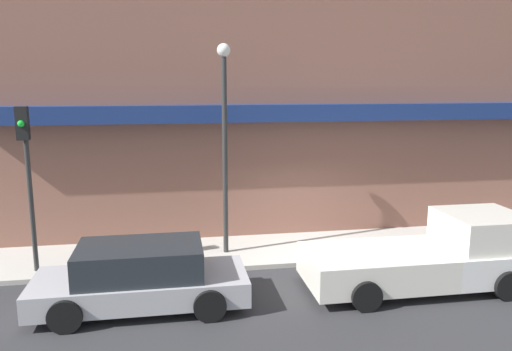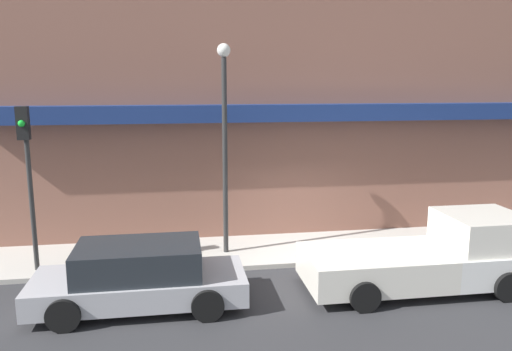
# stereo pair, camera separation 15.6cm
# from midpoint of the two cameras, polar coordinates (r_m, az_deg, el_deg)

# --- Properties ---
(ground_plane) EXTENTS (80.00, 80.00, 0.00)m
(ground_plane) POSITION_cam_midpoint_polar(r_m,az_deg,el_deg) (13.66, 7.00, -10.28)
(ground_plane) COLOR #2D2D30
(sidewalk) EXTENTS (36.00, 2.62, 0.13)m
(sidewalk) POSITION_cam_midpoint_polar(r_m,az_deg,el_deg) (14.82, 5.61, -8.28)
(sidewalk) COLOR #B7B2A8
(sidewalk) RESTS_ON ground
(building) EXTENTS (19.80, 3.80, 10.38)m
(building) POSITION_cam_midpoint_polar(r_m,az_deg,el_deg) (16.74, 3.53, 11.15)
(building) COLOR brown
(building) RESTS_ON ground
(pickup_truck) EXTENTS (5.43, 2.24, 1.75)m
(pickup_truck) POSITION_cam_midpoint_polar(r_m,az_deg,el_deg) (12.78, 19.88, -8.69)
(pickup_truck) COLOR white
(pickup_truck) RESTS_ON ground
(parked_car) EXTENTS (4.58, 2.03, 1.42)m
(parked_car) POSITION_cam_midpoint_polar(r_m,az_deg,el_deg) (11.34, -12.78, -11.19)
(parked_car) COLOR #ADADB2
(parked_car) RESTS_ON ground
(fire_hydrant) EXTENTS (0.21, 0.21, 0.62)m
(fire_hydrant) POSITION_cam_midpoint_polar(r_m,az_deg,el_deg) (13.47, -8.16, -8.63)
(fire_hydrant) COLOR #196633
(fire_hydrant) RESTS_ON sidewalk
(street_lamp) EXTENTS (0.36, 0.36, 5.73)m
(street_lamp) POSITION_cam_midpoint_polar(r_m,az_deg,el_deg) (13.56, -3.28, 5.70)
(street_lamp) COLOR #2D2D2D
(street_lamp) RESTS_ON sidewalk
(traffic_light) EXTENTS (0.28, 0.42, 4.16)m
(traffic_light) POSITION_cam_midpoint_polar(r_m,az_deg,el_deg) (13.39, -24.38, 1.55)
(traffic_light) COLOR #2D2D2D
(traffic_light) RESTS_ON sidewalk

